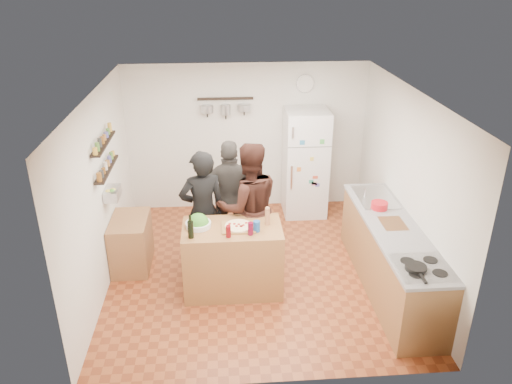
{
  "coord_description": "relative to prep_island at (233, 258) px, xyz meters",
  "views": [
    {
      "loc": [
        -0.46,
        -5.93,
        3.9
      ],
      "look_at": [
        0.0,
        0.1,
        1.15
      ],
      "focal_mm": 35.0,
      "sensor_mm": 36.0,
      "label": 1
    }
  ],
  "objects": [
    {
      "name": "room_shell",
      "position": [
        0.34,
        0.81,
        0.79
      ],
      "size": [
        4.2,
        4.2,
        4.2
      ],
      "color": "brown",
      "rests_on": "ground"
    },
    {
      "name": "wine_bottle",
      "position": [
        -0.5,
        -0.22,
        0.56
      ],
      "size": [
        0.07,
        0.07,
        0.22
      ],
      "primitive_type": "cylinder",
      "color": "black",
      "rests_on": "prep_island"
    },
    {
      "name": "person_center",
      "position": [
        0.25,
        0.54,
        0.46
      ],
      "size": [
        1.0,
        0.84,
        1.84
      ],
      "primitive_type": "imported",
      "rotation": [
        0.0,
        0.0,
        3.32
      ],
      "color": "black",
      "rests_on": "floor"
    },
    {
      "name": "spice_shelf_upper",
      "position": [
        -1.59,
        0.62,
        1.4
      ],
      "size": [
        0.12,
        1.0,
        0.02
      ],
      "primitive_type": "cube",
      "color": "black",
      "rests_on": "left_wall"
    },
    {
      "name": "wall_clock",
      "position": [
        1.29,
        2.5,
        1.69
      ],
      "size": [
        0.3,
        0.03,
        0.3
      ],
      "primitive_type": "cylinder",
      "rotation": [
        1.57,
        0.0,
        0.0
      ],
      "color": "silver",
      "rests_on": "back_wall"
    },
    {
      "name": "red_bowl",
      "position": [
        1.99,
        0.36,
        0.51
      ],
      "size": [
        0.22,
        0.22,
        0.09
      ],
      "primitive_type": "cylinder",
      "color": "red",
      "rests_on": "counter_run"
    },
    {
      "name": "side_table",
      "position": [
        -1.4,
        0.66,
        -0.09
      ],
      "size": [
        0.5,
        0.8,
        0.73
      ],
      "primitive_type": "cube",
      "color": "olive",
      "rests_on": "floor"
    },
    {
      "name": "pizza_board",
      "position": [
        0.08,
        -0.02,
        0.47
      ],
      "size": [
        0.42,
        0.34,
        0.02
      ],
      "primitive_type": "cube",
      "color": "olive",
      "rests_on": "prep_island"
    },
    {
      "name": "person_left",
      "position": [
        -0.38,
        0.57,
        0.41
      ],
      "size": [
        0.72,
        0.56,
        1.73
      ],
      "primitive_type": "imported",
      "rotation": [
        0.0,
        0.0,
        3.4
      ],
      "color": "black",
      "rests_on": "floor"
    },
    {
      "name": "person_back",
      "position": [
        0.02,
        1.01,
        0.4
      ],
      "size": [
        1.02,
        0.47,
        1.71
      ],
      "primitive_type": "imported",
      "rotation": [
        0.0,
        0.0,
        3.08
      ],
      "color": "#322F2D",
      "rests_on": "floor"
    },
    {
      "name": "wine_glass_far",
      "position": [
        0.22,
        -0.2,
        0.54
      ],
      "size": [
        0.07,
        0.07,
        0.16
      ],
      "primitive_type": "cylinder",
      "color": "#54071E",
      "rests_on": "prep_island"
    },
    {
      "name": "wine_glass_near",
      "position": [
        -0.05,
        -0.24,
        0.53
      ],
      "size": [
        0.06,
        0.06,
        0.15
      ],
      "primitive_type": "cylinder",
      "color": "#5F080D",
      "rests_on": "prep_island"
    },
    {
      "name": "skillet",
      "position": [
        1.94,
        -1.11,
        0.49
      ],
      "size": [
        0.23,
        0.23,
        0.04
      ],
      "primitive_type": "cylinder",
      "color": "black",
      "rests_on": "stove_top"
    },
    {
      "name": "cutting_board",
      "position": [
        2.04,
        -0.06,
        0.46
      ],
      "size": [
        0.3,
        0.4,
        0.02
      ],
      "primitive_type": "cube",
      "color": "brown",
      "rests_on": "counter_run"
    },
    {
      "name": "prep_island",
      "position": [
        0.0,
        0.0,
        0.0
      ],
      "size": [
        1.25,
        0.72,
        0.91
      ],
      "primitive_type": "cube",
      "color": "brown",
      "rests_on": "floor"
    },
    {
      "name": "pepper_mill",
      "position": [
        0.45,
        0.05,
        0.55
      ],
      "size": [
        0.06,
        0.06,
        0.2
      ],
      "primitive_type": "cylinder",
      "color": "#A56C45",
      "rests_on": "prep_island"
    },
    {
      "name": "pizza",
      "position": [
        0.08,
        -0.02,
        0.48
      ],
      "size": [
        0.34,
        0.34,
        0.02
      ],
      "primitive_type": "cylinder",
      "color": "beige",
      "rests_on": "pizza_board"
    },
    {
      "name": "salad_bowl",
      "position": [
        -0.42,
        0.05,
        0.49
      ],
      "size": [
        0.32,
        0.32,
        0.06
      ],
      "primitive_type": "cylinder",
      "color": "silver",
      "rests_on": "prep_island"
    },
    {
      "name": "salt_canister",
      "position": [
        0.3,
        -0.12,
        0.52
      ],
      "size": [
        0.09,
        0.09,
        0.14
      ],
      "primitive_type": "cylinder",
      "color": "#19478C",
      "rests_on": "prep_island"
    },
    {
      "name": "stove_top",
      "position": [
        2.04,
        -1.08,
        0.46
      ],
      "size": [
        0.6,
        0.62,
        0.02
      ],
      "primitive_type": "cube",
      "color": "white",
      "rests_on": "counter_run"
    },
    {
      "name": "counter_run",
      "position": [
        2.04,
        -0.13,
        -0.01
      ],
      "size": [
        0.63,
        2.63,
        0.9
      ],
      "primitive_type": "cube",
      "color": "#9E7042",
      "rests_on": "floor"
    },
    {
      "name": "sink",
      "position": [
        2.04,
        0.72,
        0.46
      ],
      "size": [
        0.5,
        0.8,
        0.03
      ],
      "primitive_type": "cube",
      "color": "silver",
      "rests_on": "counter_run"
    },
    {
      "name": "fridge",
      "position": [
        1.29,
        2.17,
        0.45
      ],
      "size": [
        0.7,
        0.68,
        1.8
      ],
      "primitive_type": "cube",
      "color": "white",
      "rests_on": "floor"
    },
    {
      "name": "pot_rack",
      "position": [
        -0.01,
        2.42,
        1.49
      ],
      "size": [
        0.9,
        0.04,
        0.04
      ],
      "primitive_type": "cube",
      "color": "black",
      "rests_on": "back_wall"
    },
    {
      "name": "produce_basket",
      "position": [
        -1.56,
        0.62,
        0.69
      ],
      "size": [
        0.18,
        0.35,
        0.14
      ],
      "primitive_type": "cube",
      "color": "silver",
      "rests_on": "left_wall"
    },
    {
      "name": "spice_shelf_lower",
      "position": [
        -1.59,
        0.62,
        1.04
      ],
      "size": [
        0.12,
        1.0,
        0.02
      ],
      "primitive_type": "cube",
      "color": "black",
      "rests_on": "left_wall"
    }
  ]
}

